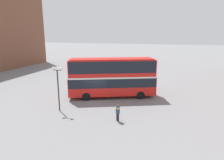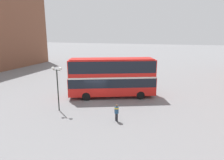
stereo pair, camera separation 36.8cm
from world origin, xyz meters
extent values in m
plane|color=slate|center=(0.00, 0.00, 0.00)|extent=(240.00, 240.00, 0.00)
cube|color=red|center=(1.40, 1.43, 1.54)|extent=(10.77, 6.39, 2.24)
cube|color=red|center=(1.40, 1.43, 3.71)|extent=(10.60, 6.26, 2.10)
cube|color=black|center=(1.40, 1.43, 2.05)|extent=(10.69, 6.38, 1.10)
cube|color=black|center=(1.40, 1.43, 3.97)|extent=(10.46, 6.22, 1.43)
cube|color=silver|center=(1.40, 1.43, 2.69)|extent=(10.68, 6.37, 0.20)
cube|color=#B11A15|center=(1.40, 1.43, 4.81)|extent=(10.09, 5.91, 0.10)
cylinder|color=black|center=(4.10, 3.78, 0.50)|extent=(1.04, 0.66, 1.01)
cylinder|color=black|center=(4.97, 1.64, 0.50)|extent=(1.04, 0.66, 1.01)
cylinder|color=black|center=(-1.97, 1.30, 0.50)|extent=(1.04, 0.66, 1.01)
cylinder|color=black|center=(-1.10, -0.84, 0.50)|extent=(1.04, 0.66, 1.01)
cylinder|color=#232328|center=(4.08, -5.29, 0.39)|extent=(0.15, 0.15, 0.78)
cylinder|color=#232328|center=(3.91, -5.11, 0.39)|extent=(0.15, 0.15, 0.78)
cylinder|color=navy|center=(4.00, -5.20, 1.09)|extent=(0.53, 0.53, 0.62)
cylinder|color=gold|center=(4.00, -5.20, 1.29)|extent=(0.56, 0.56, 0.14)
sphere|color=brown|center=(4.00, -5.20, 1.52)|extent=(0.21, 0.21, 0.21)
cube|color=silver|center=(-4.54, 10.11, 0.66)|extent=(4.78, 2.45, 0.74)
cube|color=black|center=(-4.72, 10.09, 1.25)|extent=(2.58, 1.98, 0.45)
cylinder|color=black|center=(-3.25, 11.14, 0.34)|extent=(0.70, 0.31, 0.67)
cylinder|color=black|center=(-3.03, 9.45, 0.34)|extent=(0.70, 0.31, 0.67)
cylinder|color=black|center=(-6.06, 10.77, 0.34)|extent=(0.70, 0.31, 0.67)
cylinder|color=black|center=(-5.84, 9.08, 0.34)|extent=(0.70, 0.31, 0.67)
cylinder|color=black|center=(-2.45, -4.57, 2.17)|extent=(0.12, 0.12, 4.33)
cylinder|color=black|center=(-2.45, -4.57, 4.28)|extent=(0.84, 0.06, 0.06)
sphere|color=white|center=(-2.87, -4.57, 4.44)|extent=(0.32, 0.32, 0.32)
sphere|color=white|center=(-2.03, -4.57, 4.44)|extent=(0.32, 0.32, 0.32)
camera|label=1|loc=(8.49, -21.53, 7.94)|focal=32.00mm
camera|label=2|loc=(8.84, -21.42, 7.94)|focal=32.00mm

